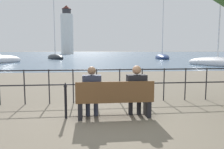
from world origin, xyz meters
TOP-DOWN VIEW (x-y plane):
  - ground_plane at (0.00, 0.00)m, footprint 1000.00×1000.00m
  - harbor_water at (0.00, 161.19)m, footprint 600.00×300.00m
  - park_bench at (0.00, -0.06)m, footprint 1.84×0.45m
  - seated_person_left at (-0.54, 0.01)m, footprint 0.44×0.35m
  - seated_person_right at (0.54, 0.01)m, footprint 0.48×0.35m
  - promenade_railing at (-0.00, 1.54)m, footprint 15.11×0.04m
  - closed_umbrella at (-1.16, 0.03)m, footprint 0.09×0.09m
  - sailboat_0 at (13.81, 35.89)m, footprint 4.14×8.50m
  - sailboat_3 at (-6.63, 36.97)m, footprint 4.95×7.81m
  - sailboat_5 at (13.02, 16.48)m, footprint 4.55×8.02m
  - harbor_lighthouse at (-9.73, 98.41)m, footprint 5.59×5.59m

SIDE VIEW (x-z plane):
  - ground_plane at x=0.00m, z-range 0.00..0.00m
  - harbor_water at x=0.00m, z-range 0.00..0.01m
  - sailboat_5 at x=13.02m, z-range -3.74..4.31m
  - sailboat_0 at x=13.81m, z-range -5.87..6.50m
  - sailboat_3 at x=-6.63m, z-range -5.76..6.42m
  - park_bench at x=0.00m, z-range -0.02..0.88m
  - closed_umbrella at x=-1.16m, z-range 0.05..0.92m
  - seated_person_left at x=-0.54m, z-range 0.06..1.30m
  - seated_person_right at x=0.54m, z-range 0.06..1.32m
  - promenade_railing at x=0.00m, z-range 0.17..1.22m
  - harbor_lighthouse at x=-9.73m, z-range -0.77..21.25m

